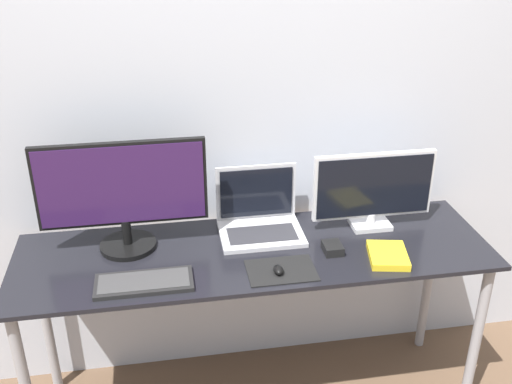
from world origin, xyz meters
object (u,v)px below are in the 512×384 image
at_px(keyboard, 144,282).
at_px(mouse, 278,270).
at_px(power_brick, 332,248).
at_px(book, 388,255).
at_px(monitor_right, 373,189).
at_px(laptop, 259,216).
at_px(monitor_left, 123,193).

distance_m(keyboard, mouse, 0.48).
height_order(keyboard, power_brick, power_brick).
xyz_separation_m(mouse, book, (0.43, 0.04, -0.01)).
height_order(book, power_brick, power_brick).
height_order(monitor_right, power_brick, monitor_right).
distance_m(monitor_right, book, 0.30).
relative_size(keyboard, power_brick, 3.98).
height_order(laptop, keyboard, laptop).
bearing_deg(monitor_left, keyboard, -77.29).
relative_size(mouse, power_brick, 0.67).
bearing_deg(laptop, monitor_right, -6.03).
xyz_separation_m(monitor_left, power_brick, (0.78, -0.17, -0.22)).
bearing_deg(power_brick, monitor_right, 38.68).
relative_size(laptop, book, 1.62).
relative_size(monitor_left, power_brick, 7.31).
distance_m(monitor_left, mouse, 0.65).
bearing_deg(keyboard, monitor_right, 16.07).
height_order(laptop, book, laptop).
distance_m(mouse, book, 0.43).
height_order(monitor_left, power_brick, monitor_left).
distance_m(monitor_left, monitor_right, 0.99).
distance_m(monitor_right, keyboard, 0.98).
height_order(monitor_left, mouse, monitor_left).
xyz_separation_m(mouse, power_brick, (0.24, 0.12, -0.00)).
distance_m(monitor_left, power_brick, 0.83).
bearing_deg(monitor_right, monitor_left, -179.99).
height_order(mouse, power_brick, same).
bearing_deg(monitor_left, monitor_right, 0.01).
bearing_deg(power_brick, mouse, -154.05).
xyz_separation_m(laptop, keyboard, (-0.47, -0.32, -0.05)).
xyz_separation_m(keyboard, power_brick, (0.72, 0.10, 0.01)).
xyz_separation_m(book, power_brick, (-0.19, 0.08, 0.00)).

